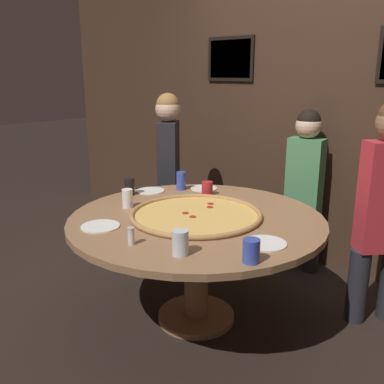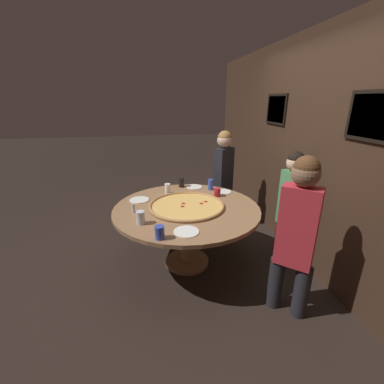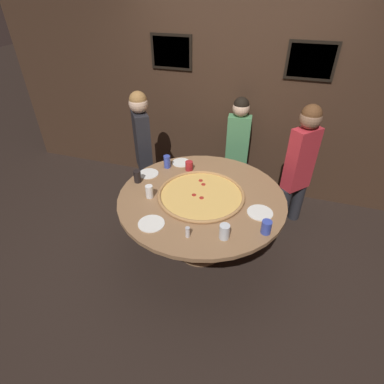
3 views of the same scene
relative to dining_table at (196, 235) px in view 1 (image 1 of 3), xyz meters
name	(u,v)px [view 1 (image 1 of 3)]	position (x,y,z in m)	size (l,w,h in m)	color
ground_plane	(196,318)	(0.00, 0.00, -0.62)	(24.00, 24.00, 0.00)	black
back_wall	(308,112)	(0.00, 1.42, 0.69)	(6.40, 0.08, 2.60)	#3D281C
dining_table	(196,235)	(0.00, 0.00, 0.00)	(1.63, 1.63, 0.74)	#936B47
giant_pizza	(196,214)	(-0.01, 0.00, 0.14)	(0.85, 0.85, 0.03)	#EAB75B
drink_cup_centre_back	(207,188)	(-0.27, 0.43, 0.18)	(0.08, 0.08, 0.10)	#B22328
drink_cup_near_left	(180,243)	(0.34, -0.50, 0.19)	(0.09, 0.09, 0.13)	silver
drink_cup_front_edge	(251,251)	(0.65, -0.34, 0.18)	(0.09, 0.09, 0.12)	#384CB7
drink_cup_by_shaker	(181,181)	(-0.52, 0.41, 0.20)	(0.07, 0.07, 0.14)	#384CB7
drink_cup_far_right	(127,198)	(-0.47, -0.17, 0.19)	(0.07, 0.07, 0.13)	white
drink_cup_near_right	(130,187)	(-0.70, 0.04, 0.19)	(0.08, 0.08, 0.13)	black
white_plate_near_front	(100,226)	(-0.30, -0.53, 0.13)	(0.23, 0.23, 0.01)	white
white_plate_right_side	(265,243)	(0.58, -0.09, 0.13)	(0.23, 0.23, 0.01)	white
white_plate_beside_cup	(150,191)	(-0.66, 0.21, 0.13)	(0.22, 0.22, 0.01)	white
white_plate_far_back	(204,188)	(-0.41, 0.55, 0.13)	(0.21, 0.21, 0.01)	white
condiment_shaker	(131,236)	(0.05, -0.58, 0.17)	(0.04, 0.04, 0.10)	silver
diner_far_left	(169,165)	(-0.96, 0.71, 0.21)	(0.32, 0.37, 1.46)	#232328
diner_centre_back	(304,182)	(0.13, 1.19, 0.15)	(0.35, 0.20, 1.35)	#232328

